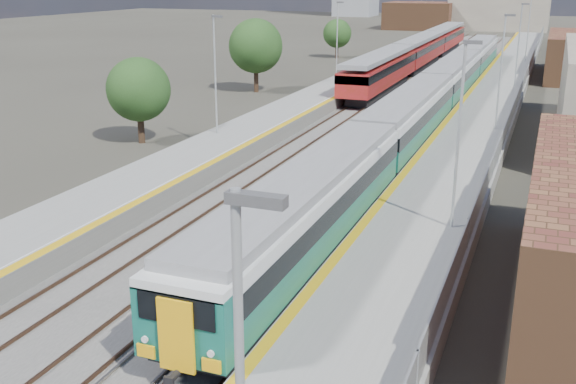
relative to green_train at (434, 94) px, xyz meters
The scene contains 10 objects.
ground 3.43m from the green_train, 124.36° to the left, with size 320.00×320.00×0.00m, color #47443A.
ballast_bed 6.38m from the green_train, 128.62° to the left, with size 10.50×155.00×0.06m, color #565451.
tracks 7.40m from the green_train, 116.32° to the left, with size 8.96×160.00×0.17m.
platform_right 6.24m from the green_train, 51.10° to the left, with size 4.70×155.00×8.52m.
platform_left 11.66m from the green_train, 156.05° to the left, with size 4.30×155.00×8.52m.
green_train is the anchor object (origin of this frame).
red_train 31.94m from the green_train, 102.66° to the left, with size 2.95×59.82×3.73m.
tree_a 22.40m from the green_train, 140.31° to the right, with size 4.25×4.25×5.76m.
tree_b 20.27m from the green_train, 156.83° to the left, with size 5.18×5.18×7.03m.
tree_c 43.45m from the green_train, 117.22° to the left, with size 3.90×3.90×5.28m.
Camera 1 is at (9.71, -4.38, 10.74)m, focal length 42.00 mm.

